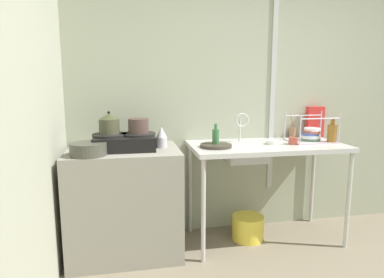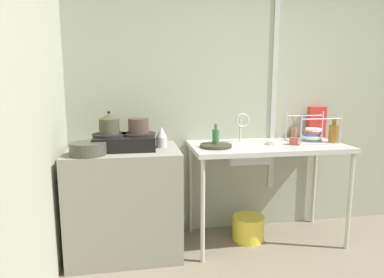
{
  "view_description": "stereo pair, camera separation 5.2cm",
  "coord_description": "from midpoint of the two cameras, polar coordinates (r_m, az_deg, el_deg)",
  "views": [
    {
      "loc": [
        -1.36,
        -1.26,
        1.46
      ],
      "look_at": [
        -0.83,
        1.53,
        0.98
      ],
      "focal_mm": 31.36,
      "sensor_mm": 36.0,
      "label": 1
    },
    {
      "loc": [
        -1.31,
        -1.27,
        1.46
      ],
      "look_at": [
        -0.83,
        1.53,
        0.98
      ],
      "focal_mm": 31.36,
      "sensor_mm": 36.0,
      "label": 2
    }
  ],
  "objects": [
    {
      "name": "wall_back",
      "position": [
        3.45,
        12.03,
        7.03
      ],
      "size": [
        4.62,
        0.1,
        2.63
      ],
      "primitive_type": "cube",
      "color": "#A4A88F",
      "rests_on": "ground"
    },
    {
      "name": "wall_metal_strip",
      "position": [
        3.41,
        13.21,
        9.18
      ],
      "size": [
        0.05,
        0.01,
        2.11
      ],
      "primitive_type": "cube",
      "color": "beige"
    },
    {
      "name": "counter_concrete",
      "position": [
        2.97,
        -11.82,
        -10.37
      ],
      "size": [
        0.92,
        0.67,
        0.91
      ],
      "primitive_type": "cube",
      "color": "gray",
      "rests_on": "ground"
    },
    {
      "name": "counter_sink",
      "position": [
        3.1,
        12.12,
        -2.11
      ],
      "size": [
        1.38,
        0.67,
        0.91
      ],
      "color": "beige",
      "rests_on": "ground"
    },
    {
      "name": "stove",
      "position": [
        2.84,
        -11.93,
        -0.42
      ],
      "size": [
        0.52,
        0.39,
        0.13
      ],
      "color": "black",
      "rests_on": "counter_concrete"
    },
    {
      "name": "pot_on_left_burner",
      "position": [
        2.82,
        -14.43,
        2.52
      ],
      "size": [
        0.17,
        0.17,
        0.19
      ],
      "color": "#44442F",
      "rests_on": "stove"
    },
    {
      "name": "pot_on_right_burner",
      "position": [
        2.82,
        -9.62,
        2.22
      ],
      "size": [
        0.17,
        0.17,
        0.12
      ],
      "color": "#4D3833",
      "rests_on": "stove"
    },
    {
      "name": "pot_beside_stove",
      "position": [
        2.67,
        -17.77,
        -1.66
      ],
      "size": [
        0.28,
        0.28,
        0.1
      ],
      "color": "#444339",
      "rests_on": "counter_concrete"
    },
    {
      "name": "percolator",
      "position": [
        2.86,
        -5.72,
        0.27
      ],
      "size": [
        0.09,
        0.09,
        0.18
      ],
      "color": "#BAB8C1",
      "rests_on": "counter_concrete"
    },
    {
      "name": "sink_basin",
      "position": [
        3.02,
        8.42,
        -2.31
      ],
      "size": [
        0.36,
        0.33,
        0.14
      ],
      "primitive_type": "cube",
      "color": "beige",
      "rests_on": "counter_sink"
    },
    {
      "name": "faucet",
      "position": [
        3.13,
        7.93,
        2.81
      ],
      "size": [
        0.13,
        0.08,
        0.27
      ],
      "color": "beige",
      "rests_on": "counter_sink"
    },
    {
      "name": "frying_pan",
      "position": [
        2.88,
        3.57,
        -1.14
      ],
      "size": [
        0.27,
        0.27,
        0.03
      ],
      "primitive_type": "cylinder",
      "color": "#383128",
      "rests_on": "counter_sink"
    },
    {
      "name": "dish_rack",
      "position": [
        3.32,
        19.1,
        0.53
      ],
      "size": [
        0.4,
        0.31,
        0.27
      ],
      "color": "#BEB3C1",
      "rests_on": "counter_sink"
    },
    {
      "name": "cup_by_rack",
      "position": [
        3.13,
        16.36,
        -0.3
      ],
      "size": [
        0.08,
        0.08,
        0.06
      ],
      "primitive_type": "cylinder",
      "color": "#B34B3C",
      "rests_on": "counter_sink"
    },
    {
      "name": "small_bowl_on_drainboard",
      "position": [
        3.09,
        13.01,
        -0.54
      ],
      "size": [
        0.11,
        0.11,
        0.04
      ],
      "primitive_type": "cylinder",
      "color": "white",
      "rests_on": "counter_sink"
    },
    {
      "name": "bottle_by_sink",
      "position": [
        2.89,
        3.53,
        0.28
      ],
      "size": [
        0.06,
        0.06,
        0.2
      ],
      "color": "#386D3F",
      "rests_on": "counter_sink"
    },
    {
      "name": "bottle_by_rack",
      "position": [
        3.29,
        22.29,
        0.92
      ],
      "size": [
        0.08,
        0.08,
        0.22
      ],
      "color": "#8D5E22",
      "rests_on": "counter_sink"
    },
    {
      "name": "cereal_box",
      "position": [
        3.6,
        19.76,
        2.76
      ],
      "size": [
        0.18,
        0.06,
        0.31
      ],
      "primitive_type": "cube",
      "rotation": [
        0.0,
        0.0,
        -0.01
      ],
      "color": "red",
      "rests_on": "counter_sink"
    },
    {
      "name": "utensil_jar",
      "position": [
        3.5,
        16.29,
        1.1
      ],
      "size": [
        0.07,
        0.06,
        0.24
      ],
      "color": "#966948",
      "rests_on": "counter_sink"
    },
    {
      "name": "bucket_on_floor",
      "position": [
        3.29,
        9.0,
        -14.65
      ],
      "size": [
        0.3,
        0.3,
        0.23
      ],
      "primitive_type": "cylinder",
      "color": "yellow",
      "rests_on": "ground"
    }
  ]
}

